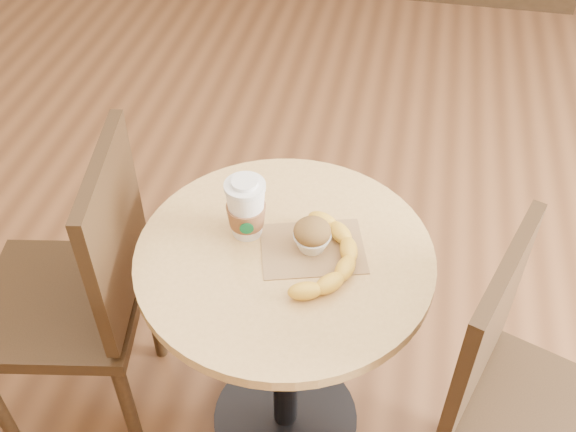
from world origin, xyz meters
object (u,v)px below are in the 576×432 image
(chair_right, at_px, (520,403))
(banana, at_px, (330,256))
(chair_left, at_px, (83,290))
(cafe_table, at_px, (285,311))
(coffee_cup, at_px, (246,210))
(muffin, at_px, (312,235))

(chair_right, relative_size, banana, 3.09)
(chair_left, distance_m, banana, 0.69)
(chair_left, height_order, chair_right, chair_left)
(cafe_table, distance_m, coffee_cup, 0.31)
(chair_right, height_order, coffee_cup, chair_right)
(chair_right, distance_m, banana, 0.56)
(chair_left, xyz_separation_m, muffin, (0.60, 0.06, 0.26))
(chair_left, height_order, muffin, chair_left)
(cafe_table, relative_size, banana, 2.49)
(muffin, height_order, banana, muffin)
(cafe_table, distance_m, chair_left, 0.54)
(chair_left, bearing_deg, chair_right, 74.76)
(cafe_table, relative_size, coffee_cup, 4.69)
(cafe_table, distance_m, muffin, 0.27)
(cafe_table, xyz_separation_m, banana, (0.11, -0.01, 0.24))
(coffee_cup, xyz_separation_m, muffin, (0.16, -0.02, -0.03))
(chair_right, xyz_separation_m, muffin, (-0.52, 0.17, 0.28))
(coffee_cup, relative_size, muffin, 1.79)
(coffee_cup, relative_size, banana, 0.53)
(banana, bearing_deg, chair_right, -9.43)
(cafe_table, bearing_deg, chair_right, -13.41)
(chair_right, distance_m, muffin, 0.62)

